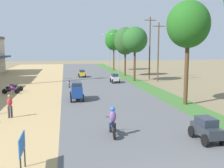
# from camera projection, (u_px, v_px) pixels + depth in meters

# --- Properties ---
(parked_motorbike_fourth) EXTENTS (1.80, 0.54, 0.94)m
(parked_motorbike_fourth) POSITION_uv_depth(u_px,v_px,m) (11.00, 89.00, 27.31)
(parked_motorbike_fourth) COLOR black
(parked_motorbike_fourth) RESTS_ON dirt_shoulder
(parked_motorbike_fifth) EXTENTS (1.80, 0.54, 0.94)m
(parked_motorbike_fifth) POSITION_uv_depth(u_px,v_px,m) (15.00, 87.00, 28.84)
(parked_motorbike_fifth) COLOR black
(parked_motorbike_fifth) RESTS_ON dirt_shoulder
(street_signboard) EXTENTS (0.06, 1.30, 1.50)m
(street_signboard) POSITION_uv_depth(u_px,v_px,m) (22.00, 146.00, 10.05)
(street_signboard) COLOR #262628
(street_signboard) RESTS_ON dirt_shoulder
(pedestrian_on_shoulder) EXTENTS (0.43, 0.36, 1.62)m
(pedestrian_on_shoulder) POSITION_uv_depth(u_px,v_px,m) (10.00, 105.00, 17.98)
(pedestrian_on_shoulder) COLOR #33333D
(pedestrian_on_shoulder) RESTS_ON dirt_shoulder
(median_tree_second) EXTENTS (3.52, 3.52, 8.58)m
(median_tree_second) POSITION_uv_depth(u_px,v_px,m) (188.00, 25.00, 21.47)
(median_tree_second) COLOR #4C351E
(median_tree_second) RESTS_ON median_strip
(median_tree_third) EXTENTS (3.52, 3.52, 7.68)m
(median_tree_third) POSITION_uv_depth(u_px,v_px,m) (135.00, 40.00, 36.94)
(median_tree_third) COLOR #4C351E
(median_tree_third) RESTS_ON median_strip
(median_tree_fourth) EXTENTS (3.71, 3.71, 8.12)m
(median_tree_fourth) POSITION_uv_depth(u_px,v_px,m) (125.00, 41.00, 43.76)
(median_tree_fourth) COLOR #4C351E
(median_tree_fourth) RESTS_ON median_strip
(median_tree_fifth) EXTENTS (3.62, 3.62, 8.46)m
(median_tree_fifth) POSITION_uv_depth(u_px,v_px,m) (114.00, 40.00, 54.51)
(median_tree_fifth) COLOR #4C351E
(median_tree_fifth) RESTS_ON median_strip
(streetlamp_near) EXTENTS (3.16, 0.20, 7.40)m
(streetlamp_near) POSITION_uv_depth(u_px,v_px,m) (119.00, 50.00, 48.90)
(streetlamp_near) COLOR gray
(streetlamp_near) RESTS_ON median_strip
(streetlamp_mid) EXTENTS (3.16, 0.20, 7.84)m
(streetlamp_mid) POSITION_uv_depth(u_px,v_px,m) (109.00, 49.00, 59.41)
(streetlamp_mid) COLOR gray
(streetlamp_mid) RESTS_ON median_strip
(utility_pole_near) EXTENTS (1.80, 0.20, 9.36)m
(utility_pole_near) POSITION_uv_depth(u_px,v_px,m) (150.00, 47.00, 39.71)
(utility_pole_near) COLOR brown
(utility_pole_near) RESTS_ON ground
(utility_pole_far) EXTENTS (1.80, 0.20, 8.28)m
(utility_pole_far) POSITION_uv_depth(u_px,v_px,m) (158.00, 51.00, 37.27)
(utility_pole_far) COLOR brown
(utility_pole_far) RESTS_ON ground
(car_hatchback_charcoal) EXTENTS (1.04, 2.00, 1.23)m
(car_hatchback_charcoal) POSITION_uv_depth(u_px,v_px,m) (206.00, 128.00, 13.47)
(car_hatchback_charcoal) COLOR #282D33
(car_hatchback_charcoal) RESTS_ON road_strip
(car_van_blue) EXTENTS (1.19, 2.41, 1.67)m
(car_van_blue) POSITION_uv_depth(u_px,v_px,m) (77.00, 90.00, 23.89)
(car_van_blue) COLOR navy
(car_van_blue) RESTS_ON road_strip
(car_hatchback_silver) EXTENTS (1.04, 2.00, 1.23)m
(car_hatchback_silver) POSITION_uv_depth(u_px,v_px,m) (115.00, 78.00, 35.76)
(car_hatchback_silver) COLOR #B7BCC1
(car_hatchback_silver) RESTS_ON road_strip
(car_sedan_yellow) EXTENTS (1.10, 2.26, 1.19)m
(car_sedan_yellow) POSITION_uv_depth(u_px,v_px,m) (82.00, 73.00, 42.53)
(car_sedan_yellow) COLOR gold
(car_sedan_yellow) RESTS_ON road_strip
(motorbike_foreground_rider) EXTENTS (0.54, 1.80, 1.66)m
(motorbike_foreground_rider) POSITION_uv_depth(u_px,v_px,m) (112.00, 122.00, 14.22)
(motorbike_foreground_rider) COLOR black
(motorbike_foreground_rider) RESTS_ON road_strip
(motorbike_ahead_second) EXTENTS (0.54, 1.80, 0.94)m
(motorbike_ahead_second) POSITION_uv_depth(u_px,v_px,m) (69.00, 83.00, 31.97)
(motorbike_ahead_second) COLOR black
(motorbike_ahead_second) RESTS_ON road_strip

